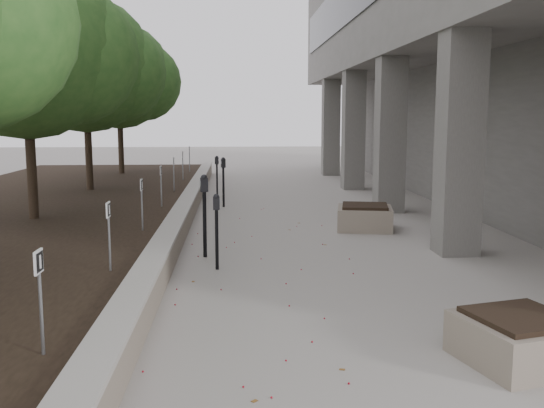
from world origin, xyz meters
name	(u,v)px	position (x,y,z in m)	size (l,w,h in m)	color
retaining_wall	(183,216)	(-1.82, 9.00, 0.25)	(0.39, 26.00, 0.50)	gray
planting_bed	(17,220)	(-5.50, 9.00, 0.20)	(7.00, 26.00, 0.40)	black
crabapple_tree_3	(27,85)	(-4.80, 8.00, 3.12)	(4.60, 4.00, 5.44)	#2D5B23
crabapple_tree_4	(86,94)	(-4.80, 13.00, 3.12)	(4.60, 4.00, 5.44)	#2D5B23
crabapple_tree_5	(119,98)	(-4.80, 18.00, 3.12)	(4.60, 4.00, 5.44)	#2D5B23
parking_sign_2	(41,303)	(-2.35, 0.50, 0.88)	(0.04, 0.22, 0.96)	black
parking_sign_3	(109,237)	(-2.35, 3.50, 0.88)	(0.04, 0.22, 0.96)	black
parking_sign_4	(142,205)	(-2.35, 6.50, 0.88)	(0.04, 0.22, 0.96)	black
parking_sign_5	(161,186)	(-2.35, 9.50, 0.88)	(0.04, 0.22, 0.96)	black
parking_sign_6	(174,174)	(-2.35, 12.50, 0.88)	(0.04, 0.22, 0.96)	black
parking_sign_7	(183,165)	(-2.35, 15.50, 0.88)	(0.04, 0.22, 0.96)	black
parking_sign_8	(189,159)	(-2.35, 18.50, 0.88)	(0.04, 0.22, 0.96)	black
parking_meter_2	(217,232)	(-0.93, 5.06, 0.63)	(0.12, 0.09, 1.26)	black
parking_meter_3	(205,216)	(-1.17, 5.98, 0.74)	(0.15, 0.11, 1.49)	black
parking_meter_4	(223,182)	(-0.95, 12.06, 0.69)	(0.14, 0.10, 1.38)	black
parking_meter_5	(217,176)	(-1.20, 14.39, 0.63)	(0.13, 0.09, 1.27)	black
planter_front	(520,339)	(2.28, 1.00, 0.26)	(1.10, 1.10, 0.51)	gray
planter_back	(365,217)	(2.25, 8.50, 0.28)	(1.18, 1.18, 0.55)	gray
berry_scatter	(268,269)	(-0.10, 5.00, 0.01)	(3.30, 14.10, 0.02)	maroon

